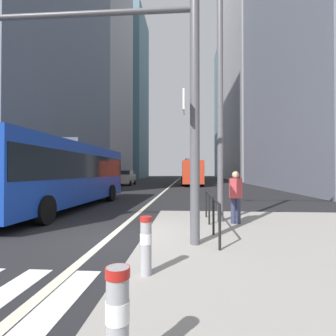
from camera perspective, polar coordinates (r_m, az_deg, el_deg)
name	(u,v)px	position (r m, az deg, el deg)	size (l,w,h in m)	color
ground_plane	(167,189)	(27.17, -0.24, -4.58)	(160.00, 160.00, 0.00)	black
lane_centre_line	(172,184)	(37.13, 0.97, -3.55)	(0.20, 80.00, 0.01)	beige
office_tower_left_mid	(94,58)	(56.89, -15.87, 22.06)	(11.35, 19.39, 47.70)	#9E9EA3
office_tower_left_far	(123,97)	(77.97, -9.68, 14.96)	(12.16, 16.17, 45.87)	slate
office_tower_right_near	(327,34)	(35.76, 31.24, 23.67)	(12.19, 25.35, 33.07)	slate
office_tower_right_mid	(258,83)	(61.36, 18.92, 17.00)	(11.37, 23.23, 40.99)	#9E9EA3
office_tower_right_far	(236,110)	(84.59, 14.60, 12.00)	(11.22, 19.47, 40.95)	slate
city_bus_blue_oncoming	(64,171)	(13.51, -21.74, -0.58)	(2.89, 11.15, 3.40)	#14389E
city_bus_red_receding	(191,171)	(35.71, 5.10, -0.72)	(2.91, 11.71, 3.40)	red
car_oncoming_mid	(126,178)	(34.74, -9.16, -2.11)	(2.07, 4.11, 1.94)	#B2A899
car_receding_near	(192,176)	(52.34, 5.34, -1.66)	(2.13, 4.63, 1.94)	maroon
traffic_signal_gantry	(100,73)	(6.75, -14.49, 19.44)	(6.58, 0.65, 6.00)	#515156
street_lamp_post	(220,68)	(9.56, 11.24, 20.58)	(5.50, 0.32, 8.00)	#56565B
bollard_front	(118,319)	(2.40, -10.91, -29.48)	(0.20, 0.20, 0.90)	#99999E
bollard_left	(146,242)	(4.38, -4.82, -15.83)	(0.20, 0.20, 0.93)	#99999E
pedestrian_railing	(211,204)	(7.68, 9.36, -7.76)	(0.06, 4.05, 0.98)	black
pedestrian_waiting	(236,195)	(8.63, 14.48, -5.63)	(0.38, 0.25, 1.66)	#2D334C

